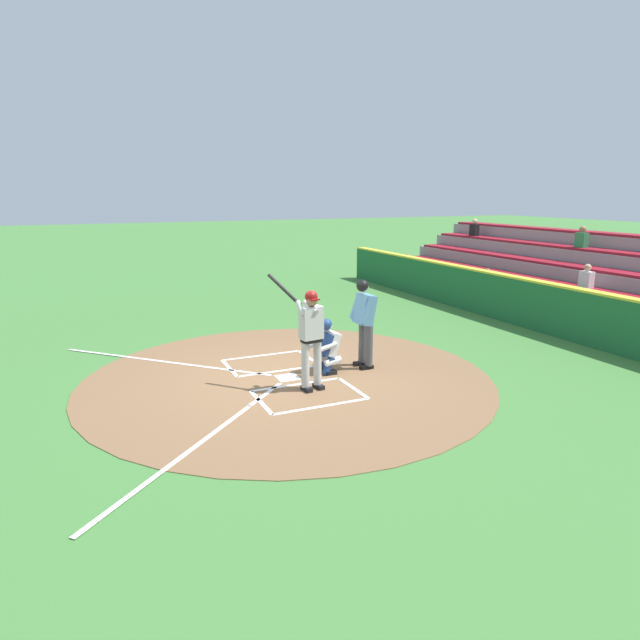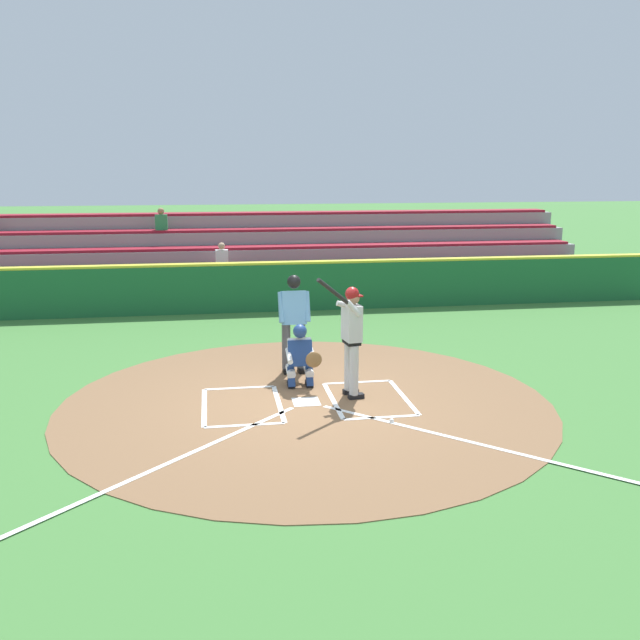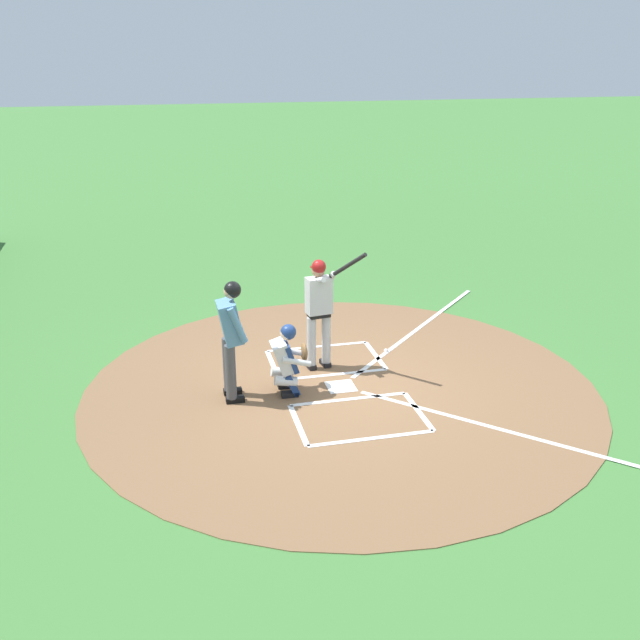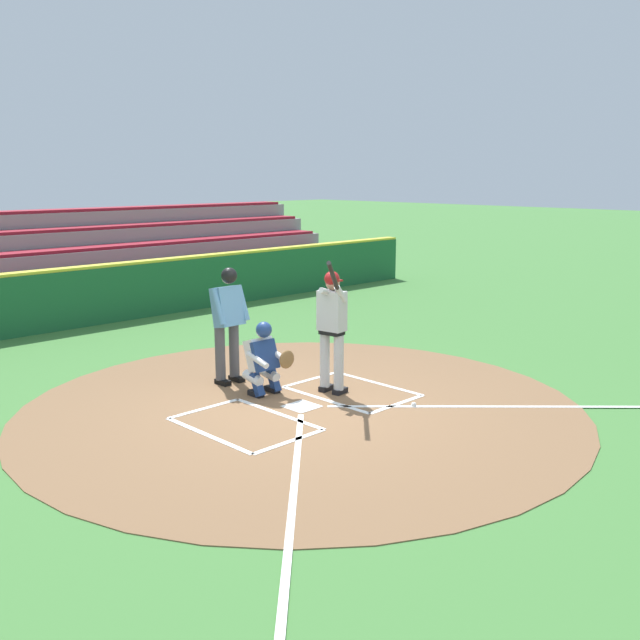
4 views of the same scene
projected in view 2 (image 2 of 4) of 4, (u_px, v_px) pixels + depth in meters
The scene contains 9 objects.
ground_plane at pixel (306, 403), 11.38m from camera, with size 120.00×120.00×0.00m, color #427A38.
dirt_circle at pixel (306, 402), 11.38m from camera, with size 8.00×8.00×0.01m, color brown.
home_plate_and_chalk at pixel (314, 421), 10.53m from camera, with size 7.93×4.91×0.01m.
batter at pixel (351, 333), 11.42m from camera, with size 0.88×0.82×2.13m.
catcher at pixel (301, 354), 12.07m from camera, with size 0.59×0.60×1.13m.
plate_umpire at pixel (294, 317), 12.78m from camera, with size 0.58×0.41×1.86m.
baseball at pixel (392, 421), 10.47m from camera, with size 0.07×0.07×0.07m, color white.
backstop_wall at pixel (267, 287), 18.47m from camera, with size 22.00×0.36×1.31m.
bleacher_stand at pixel (258, 263), 21.57m from camera, with size 20.00×4.25×2.55m.
Camera 2 is at (1.47, 10.72, 3.80)m, focal length 39.02 mm.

